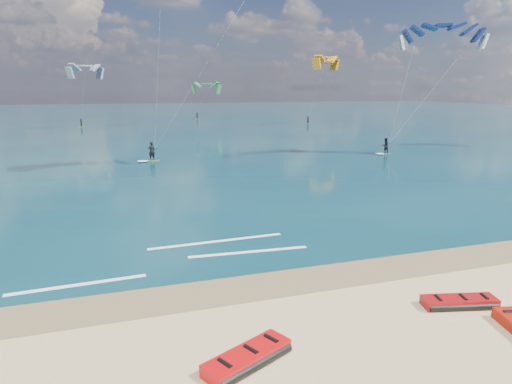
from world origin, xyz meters
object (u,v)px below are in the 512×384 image
Objects in this scene: packed_kite_left at (247,364)px; packed_kite_mid at (459,306)px; kitesurfer_main at (178,58)px; kitesurfer_far at (417,79)px.

packed_kite_mid is at bearing -18.92° from packed_kite_left.
packed_kite_left is at bearing -106.31° from kitesurfer_main.
kitesurfer_far reaches higher than packed_kite_left.
kitesurfer_main is (-4.23, 29.84, 9.52)m from packed_kite_mid.
kitesurfer_far is (24.35, -0.25, -1.70)m from kitesurfer_main.
kitesurfer_main is at bearing 112.06° from packed_kite_mid.
packed_kite_left is 1.05× the size of packed_kite_mid.
kitesurfer_main is at bearing -172.56° from kitesurfer_far.
packed_kite_mid is 31.60m from kitesurfer_main.
kitesurfer_main reaches higher than kitesurfer_far.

